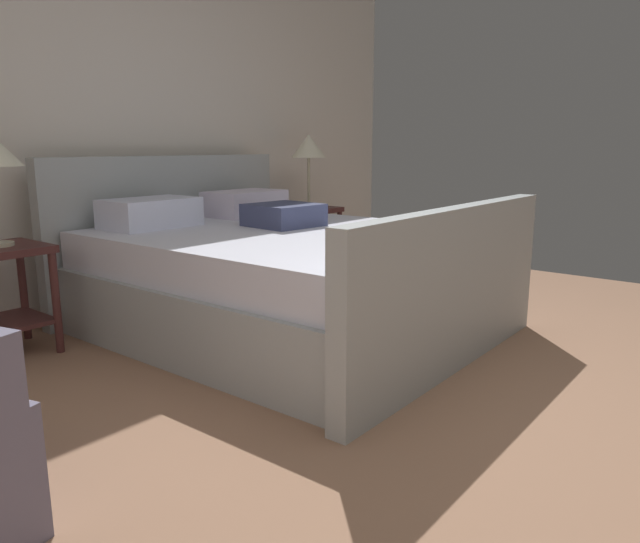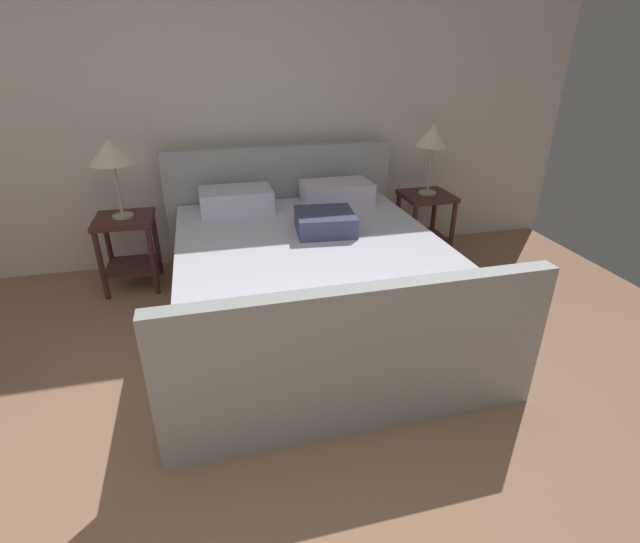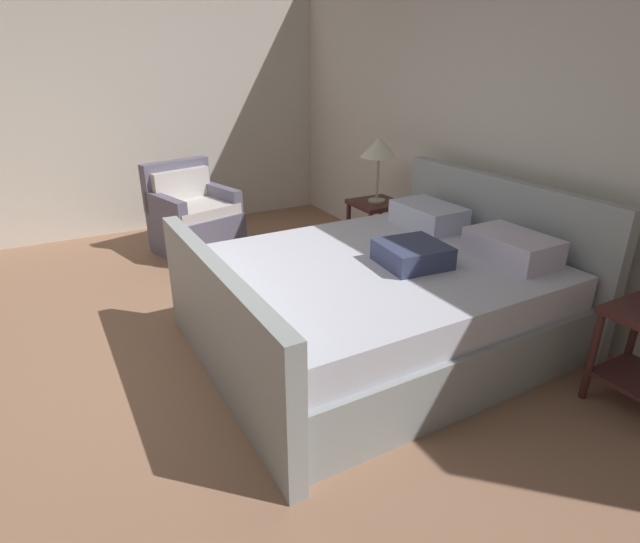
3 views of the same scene
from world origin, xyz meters
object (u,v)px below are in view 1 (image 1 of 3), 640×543
object	(u,v)px
bed	(283,275)
table_lamp_right	(309,148)
nightstand_left	(2,282)
nightstand_right	(309,230)

from	to	relation	value
bed	table_lamp_right	distance (m)	1.74
bed	table_lamp_right	xyz separation A→B (m)	(1.30, 0.88, 0.76)
bed	nightstand_left	size ratio (longest dim) A/B	3.88
table_lamp_right	nightstand_left	world-z (taller)	table_lamp_right
nightstand_left	nightstand_right	bearing A→B (deg)	0.68
nightstand_right	table_lamp_right	world-z (taller)	table_lamp_right
bed	nightstand_right	size ratio (longest dim) A/B	3.88
nightstand_right	table_lamp_right	xyz separation A→B (m)	(0.00, 0.00, 0.70)
bed	nightstand_right	bearing A→B (deg)	34.08
bed	nightstand_left	xyz separation A→B (m)	(-1.30, 0.85, 0.06)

